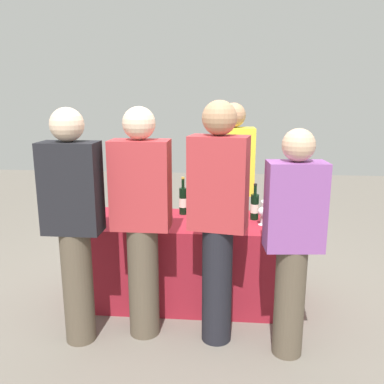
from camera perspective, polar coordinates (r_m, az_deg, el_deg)
ground_plane at (r=3.84m, az=0.00°, el=-14.46°), size 12.00×12.00×0.00m
tasting_table at (r=3.68m, az=0.00°, el=-9.40°), size 1.83×0.71×0.74m
wine_bottle_0 at (r=3.69m, az=-5.18°, el=-1.40°), size 0.07×0.07×0.33m
wine_bottle_1 at (r=3.71m, az=-1.23°, el=-1.20°), size 0.07×0.07×0.34m
wine_bottle_2 at (r=3.66m, az=0.68°, el=-1.65°), size 0.08×0.08×0.30m
wine_bottle_3 at (r=3.65m, az=6.96°, el=-1.73°), size 0.07×0.07×0.31m
wine_bottle_4 at (r=3.60m, az=8.60°, el=-1.97°), size 0.07×0.07×0.32m
wine_bottle_5 at (r=3.67m, az=11.85°, el=-1.92°), size 0.08×0.08×0.30m
wine_glass_0 at (r=3.51m, az=-8.68°, el=-2.56°), size 0.07×0.07×0.14m
wine_glass_1 at (r=3.41m, az=-7.74°, el=-3.04°), size 0.07×0.07×0.14m
wine_glass_2 at (r=3.50m, az=-3.31°, el=-2.70°), size 0.07×0.07×0.13m
wine_glass_3 at (r=3.36m, az=3.00°, el=-3.21°), size 0.08×0.08×0.14m
wine_glass_4 at (r=3.45m, az=9.61°, el=-2.74°), size 0.08×0.08×0.15m
ice_bucket at (r=3.51m, az=11.15°, el=-2.81°), size 0.22×0.22×0.19m
server_pouring at (r=4.02m, az=5.49°, el=0.93°), size 0.42×0.24×1.71m
guest_0 at (r=3.02m, az=-15.97°, el=-3.71°), size 0.40×0.23×1.71m
guest_1 at (r=3.01m, az=-6.92°, el=-3.41°), size 0.42×0.23×1.71m
guest_2 at (r=2.91m, az=3.59°, el=-3.28°), size 0.43×0.29×1.75m
guest_3 at (r=2.85m, az=13.72°, el=-6.12°), size 0.40×0.24×1.58m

